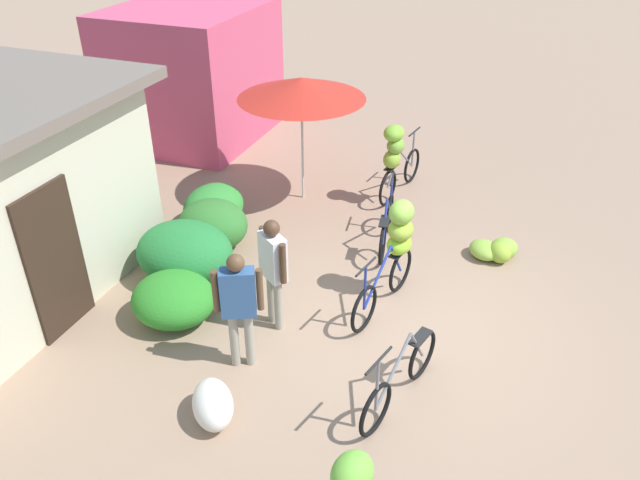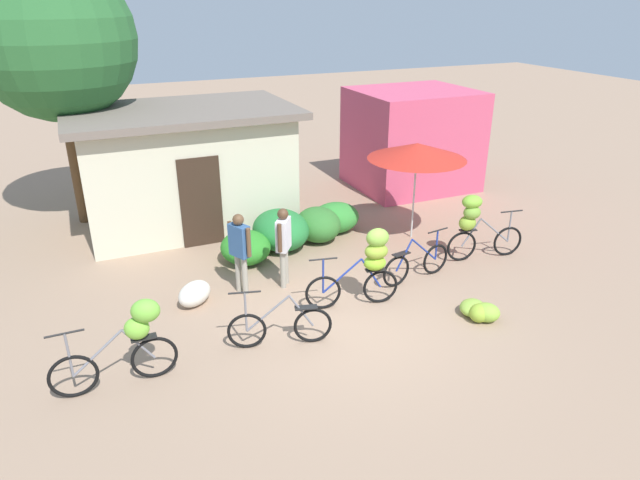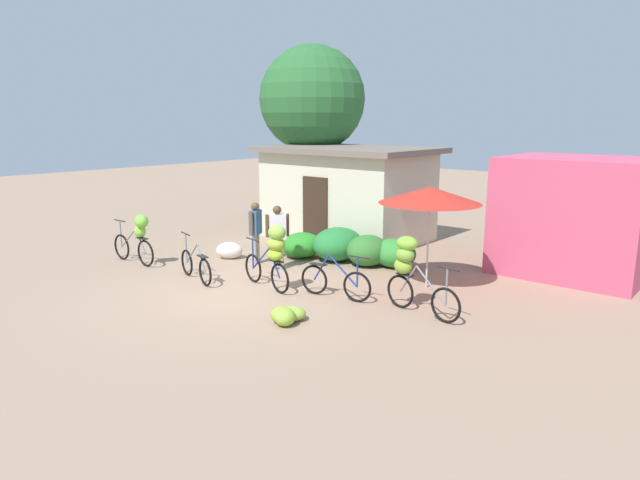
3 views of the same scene
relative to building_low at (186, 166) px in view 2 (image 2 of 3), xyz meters
name	(u,v)px [view 2 (image 2 of 3)]	position (x,y,z in m)	size (l,w,h in m)	color
ground_plane	(349,323)	(1.50, -5.74, -1.41)	(60.00, 60.00, 0.00)	#9B7C64
building_low	(186,166)	(0.00, 0.00, 0.00)	(5.12, 3.43, 2.78)	beige
shop_pink	(412,139)	(6.48, 0.37, -0.05)	(3.20, 2.80, 2.73)	#D14C6D
tree_behind_building	(54,40)	(-2.37, 1.13, 2.83)	(3.56, 3.56, 6.03)	brown
hedge_bush_front_left	(246,247)	(0.60, -2.72, -1.08)	(1.03, 1.12, 0.66)	#2C8627
hedge_bush_front_right	(281,230)	(1.51, -2.35, -0.98)	(1.21, 1.42, 0.86)	#257836
hedge_bush_mid	(318,225)	(2.42, -2.29, -1.02)	(1.01, 1.10, 0.78)	#31722E
hedge_bush_by_door	(335,218)	(3.00, -1.98, -1.06)	(1.15, 0.94, 0.71)	#338935
market_umbrella	(417,151)	(4.48, -2.97, 0.62)	(2.17, 2.17, 2.21)	beige
bicycle_leftmost	(131,337)	(-2.01, -5.94, -0.64)	(1.77, 0.42, 1.31)	black
bicycle_near_pile	(280,326)	(0.21, -5.88, -1.07)	(1.63, 0.47, 1.01)	black
bicycle_center_loaded	(369,260)	(2.11, -5.29, -0.54)	(1.68, 0.49, 1.46)	black
bicycle_by_shop	(416,264)	(3.42, -4.82, -1.06)	(1.62, 0.31, 0.95)	black
bicycle_rightmost	(475,222)	(4.99, -4.52, -0.55)	(1.72, 0.42, 1.44)	black
banana_pile_on_ground	(479,311)	(3.64, -6.50, -1.26)	(0.72, 0.90, 0.33)	#8DB640
produce_sack	(194,294)	(-0.76, -4.06, -1.19)	(0.70, 0.44, 0.44)	silver
person_vendor	(284,240)	(0.98, -4.01, -0.45)	(0.40, 0.49, 1.57)	gray
person_bystander	(240,246)	(0.15, -3.95, -0.45)	(0.35, 0.53, 1.57)	gray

